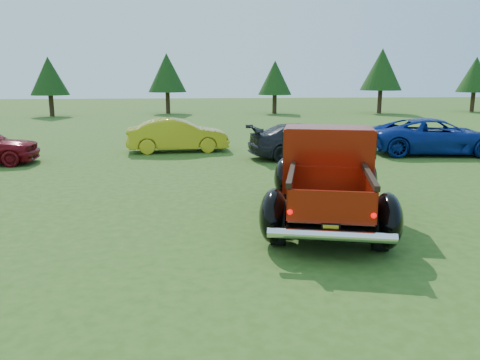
{
  "coord_description": "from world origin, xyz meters",
  "views": [
    {
      "loc": [
        -0.8,
        -9.54,
        3.06
      ],
      "look_at": [
        0.15,
        0.2,
        0.89
      ],
      "focal_mm": 35.0,
      "sensor_mm": 36.0,
      "label": 1
    }
  ],
  "objects_px": {
    "show_car_yellow": "(178,135)",
    "tree_mid_right": "(275,78)",
    "tree_west": "(49,76)",
    "show_car_grey": "(307,141)",
    "tree_east": "(382,70)",
    "tree_far_east": "(475,75)",
    "tree_mid_left": "(167,73)",
    "show_car_blue": "(436,136)",
    "pickup_truck": "(327,173)"
  },
  "relations": [
    {
      "from": "show_car_yellow",
      "to": "tree_mid_right",
      "type": "bearing_deg",
      "value": -25.38
    },
    {
      "from": "tree_mid_right",
      "to": "show_car_yellow",
      "type": "distance_m",
      "value": 21.46
    },
    {
      "from": "tree_west",
      "to": "tree_mid_right",
      "type": "bearing_deg",
      "value": 3.18
    },
    {
      "from": "tree_west",
      "to": "show_car_grey",
      "type": "relative_size",
      "value": 1.02
    },
    {
      "from": "tree_east",
      "to": "tree_far_east",
      "type": "distance_m",
      "value": 9.06
    },
    {
      "from": "tree_mid_left",
      "to": "show_car_yellow",
      "type": "relative_size",
      "value": 1.2
    },
    {
      "from": "tree_mid_left",
      "to": "tree_far_east",
      "type": "distance_m",
      "value": 27.0
    },
    {
      "from": "tree_mid_right",
      "to": "show_car_blue",
      "type": "distance_m",
      "value": 21.97
    },
    {
      "from": "tree_east",
      "to": "show_car_blue",
      "type": "xyz_separation_m",
      "value": [
        -6.14,
        -21.17,
        -2.94
      ]
    },
    {
      "from": "pickup_truck",
      "to": "show_car_grey",
      "type": "xyz_separation_m",
      "value": [
        1.37,
        7.49,
        -0.29
      ]
    },
    {
      "from": "pickup_truck",
      "to": "show_car_yellow",
      "type": "xyz_separation_m",
      "value": [
        -3.63,
        9.56,
        -0.26
      ]
    },
    {
      "from": "tree_far_east",
      "to": "tree_mid_right",
      "type": "bearing_deg",
      "value": -178.41
    },
    {
      "from": "tree_east",
      "to": "pickup_truck",
      "type": "relative_size",
      "value": 0.95
    },
    {
      "from": "tree_mid_left",
      "to": "tree_mid_right",
      "type": "relative_size",
      "value": 1.14
    },
    {
      "from": "tree_west",
      "to": "tree_mid_right",
      "type": "xyz_separation_m",
      "value": [
        18.0,
        1.0,
        -0.14
      ]
    },
    {
      "from": "tree_east",
      "to": "pickup_truck",
      "type": "height_order",
      "value": "tree_east"
    },
    {
      "from": "show_car_blue",
      "to": "show_car_yellow",
      "type": "bearing_deg",
      "value": 87.82
    },
    {
      "from": "tree_mid_right",
      "to": "tree_far_east",
      "type": "bearing_deg",
      "value": 1.59
    },
    {
      "from": "tree_mid_right",
      "to": "show_car_grey",
      "type": "bearing_deg",
      "value": -96.47
    },
    {
      "from": "tree_east",
      "to": "tree_mid_left",
      "type": "bearing_deg",
      "value": 175.24
    },
    {
      "from": "pickup_truck",
      "to": "show_car_yellow",
      "type": "relative_size",
      "value": 1.37
    },
    {
      "from": "tree_west",
      "to": "tree_east",
      "type": "bearing_deg",
      "value": 1.06
    },
    {
      "from": "show_car_blue",
      "to": "show_car_grey",
      "type": "bearing_deg",
      "value": 101.18
    },
    {
      "from": "tree_far_east",
      "to": "show_car_yellow",
      "type": "xyz_separation_m",
      "value": [
        -25.5,
        -20.48,
        -2.56
      ]
    },
    {
      "from": "tree_far_east",
      "to": "pickup_truck",
      "type": "bearing_deg",
      "value": -126.06
    },
    {
      "from": "tree_east",
      "to": "show_car_blue",
      "type": "height_order",
      "value": "tree_east"
    },
    {
      "from": "tree_west",
      "to": "tree_far_east",
      "type": "distance_m",
      "value": 36.03
    },
    {
      "from": "tree_mid_right",
      "to": "pickup_truck",
      "type": "bearing_deg",
      "value": -97.46
    },
    {
      "from": "show_car_yellow",
      "to": "show_car_blue",
      "type": "bearing_deg",
      "value": -104.07
    },
    {
      "from": "pickup_truck",
      "to": "show_car_blue",
      "type": "height_order",
      "value": "pickup_truck"
    },
    {
      "from": "tree_east",
      "to": "tree_far_east",
      "type": "bearing_deg",
      "value": 6.34
    },
    {
      "from": "tree_far_east",
      "to": "show_car_blue",
      "type": "distance_m",
      "value": 26.96
    },
    {
      "from": "tree_mid_left",
      "to": "tree_west",
      "type": "bearing_deg",
      "value": -167.47
    },
    {
      "from": "tree_west",
      "to": "pickup_truck",
      "type": "bearing_deg",
      "value": -63.65
    },
    {
      "from": "show_car_grey",
      "to": "show_car_yellow",
      "type": "bearing_deg",
      "value": 60.13
    },
    {
      "from": "show_car_grey",
      "to": "tree_mid_right",
      "type": "bearing_deg",
      "value": -13.82
    },
    {
      "from": "show_car_yellow",
      "to": "tree_mid_left",
      "type": "bearing_deg",
      "value": -0.71
    },
    {
      "from": "tree_mid_right",
      "to": "show_car_blue",
      "type": "bearing_deg",
      "value": -82.49
    },
    {
      "from": "tree_east",
      "to": "show_car_yellow",
      "type": "relative_size",
      "value": 1.3
    },
    {
      "from": "tree_west",
      "to": "show_car_grey",
      "type": "height_order",
      "value": "tree_west"
    },
    {
      "from": "tree_west",
      "to": "tree_mid_left",
      "type": "distance_m",
      "value": 9.22
    },
    {
      "from": "tree_far_east",
      "to": "show_car_yellow",
      "type": "height_order",
      "value": "tree_far_east"
    },
    {
      "from": "show_car_blue",
      "to": "tree_east",
      "type": "bearing_deg",
      "value": -9.09
    },
    {
      "from": "tree_far_east",
      "to": "show_car_blue",
      "type": "bearing_deg",
      "value": -124.34
    },
    {
      "from": "tree_far_east",
      "to": "show_car_blue",
      "type": "relative_size",
      "value": 0.93
    },
    {
      "from": "tree_mid_right",
      "to": "show_car_blue",
      "type": "xyz_separation_m",
      "value": [
        2.86,
        -21.67,
        -2.26
      ]
    },
    {
      "from": "tree_east",
      "to": "tree_far_east",
      "type": "relative_size",
      "value": 1.12
    },
    {
      "from": "tree_west",
      "to": "tree_mid_right",
      "type": "distance_m",
      "value": 18.03
    },
    {
      "from": "tree_east",
      "to": "show_car_grey",
      "type": "height_order",
      "value": "tree_east"
    },
    {
      "from": "tree_mid_left",
      "to": "pickup_truck",
      "type": "bearing_deg",
      "value": -80.46
    }
  ]
}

